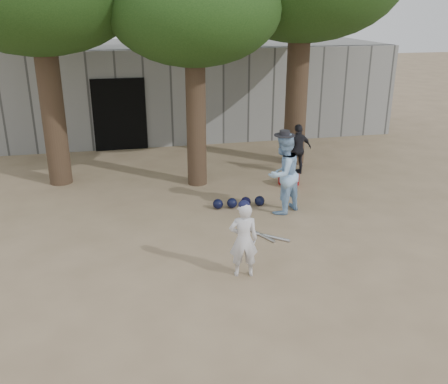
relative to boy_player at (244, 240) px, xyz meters
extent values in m
plane|color=#937C5E|center=(-0.61, 0.49, -0.66)|extent=(70.00, 70.00, 0.00)
imported|color=silver|center=(0.00, 0.00, 0.00)|extent=(0.52, 0.38, 1.32)
imported|color=#98C3EB|center=(1.50, 2.46, 0.22)|extent=(1.08, 1.03, 1.76)
imported|color=black|center=(2.74, 4.88, 0.02)|extent=(0.84, 0.49, 1.35)
cube|color=maroon|center=(2.23, 4.08, -0.51)|extent=(0.48, 0.40, 0.30)
cube|color=gray|center=(-0.61, 8.49, 0.84)|extent=(16.00, 0.35, 3.00)
cube|color=black|center=(-1.81, 8.29, 0.44)|extent=(1.60, 0.08, 2.20)
cube|color=slate|center=(-0.61, 10.99, 0.84)|extent=(16.00, 5.00, 3.00)
sphere|color=black|center=(0.17, 2.92, -0.54)|extent=(0.23, 0.23, 0.23)
sphere|color=black|center=(0.49, 2.91, -0.54)|extent=(0.23, 0.23, 0.23)
sphere|color=black|center=(0.81, 2.92, -0.54)|extent=(0.23, 0.23, 0.23)
sphere|color=black|center=(1.13, 2.90, -0.54)|extent=(0.23, 0.23, 0.23)
cylinder|color=#B9BAC0|center=(0.73, 1.35, -0.63)|extent=(0.37, 0.67, 0.06)
cylinder|color=#B9BAC0|center=(0.91, 1.23, -0.63)|extent=(0.59, 0.51, 0.06)
cylinder|color=brown|center=(-3.41, 5.49, 2.09)|extent=(0.56, 0.56, 5.50)
cylinder|color=brown|center=(-0.01, 4.69, 1.84)|extent=(0.48, 0.48, 5.00)
ellipsoid|color=#284C19|center=(-0.01, 4.69, 3.54)|extent=(4.00, 4.00, 2.60)
cylinder|color=brown|center=(2.99, 5.89, 2.24)|extent=(0.60, 0.60, 5.80)
camera|label=1|loc=(-1.89, -7.16, 3.66)|focal=40.00mm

